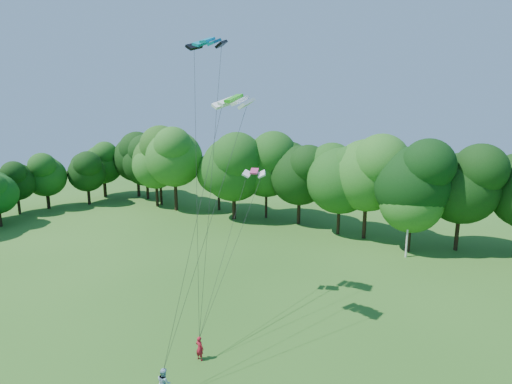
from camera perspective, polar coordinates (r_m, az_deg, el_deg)
The scene contains 8 objects.
utility_pole at distance 43.44m, azimuth 20.96°, elevation -3.56°, with size 1.51×0.70×8.02m.
kite_flyer_left at distance 25.99m, azimuth -8.06°, elevation -21.23°, with size 0.56×0.37×1.53m, color #A61525.
kite_flyer_right at distance 23.63m, azimuth -13.00°, elevation -24.98°, with size 0.80×0.62×1.64m, color #9DC1DA.
kite_teal at distance 29.10m, azimuth -6.96°, elevation 20.73°, with size 2.83×1.45×0.55m.
kite_green at distance 24.86m, azimuth -3.20°, elevation 13.22°, with size 2.88×1.72×0.57m.
kite_pink at distance 30.12m, azimuth -0.25°, elevation 2.99°, with size 1.90×1.40×0.41m.
tree_back_west at distance 65.18m, azimuth -13.67°, elevation 5.34°, with size 9.14×9.14×13.30m.
tree_back_center at distance 45.06m, azimuth 21.43°, elevation 1.91°, with size 8.77×8.77×12.75m.
Camera 1 is at (13.48, -10.47, 14.69)m, focal length 28.00 mm.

